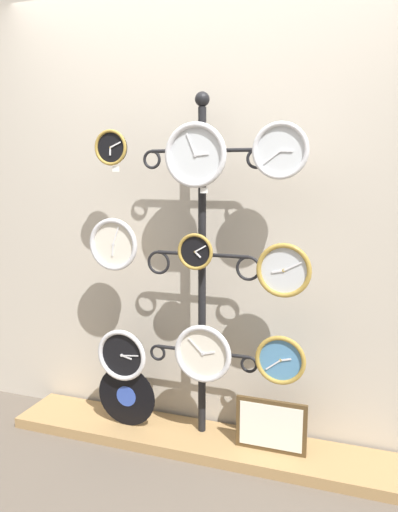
{
  "coord_description": "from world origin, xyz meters",
  "views": [
    {
      "loc": [
        0.85,
        -2.08,
        1.51
      ],
      "look_at": [
        0.0,
        0.36,
        1.07
      ],
      "focal_mm": 35.0,
      "sensor_mm": 36.0,
      "label": 1
    }
  ],
  "objects_px": {
    "clock_top_left": "(111,148)",
    "clock_top_center": "(196,155)",
    "clock_top_right": "(281,151)",
    "clock_middle_left": "(114,244)",
    "clock_bottom_left": "(122,355)",
    "vinyl_record": "(126,396)",
    "display_stand": "(202,324)",
    "clock_bottom_center": "(203,353)",
    "clock_bottom_right": "(280,360)",
    "picture_frame": "(271,426)",
    "clock_middle_right": "(284,270)",
    "clock_middle_center": "(196,252)"
  },
  "relations": [
    {
      "from": "clock_top_left",
      "to": "clock_bottom_center",
      "type": "xyz_separation_m",
      "value": [
        0.52,
        -0.03,
        -1.07
      ]
    },
    {
      "from": "clock_middle_right",
      "to": "vinyl_record",
      "type": "distance_m",
      "value": 1.19
    },
    {
      "from": "clock_top_left",
      "to": "display_stand",
      "type": "bearing_deg",
      "value": 11.27
    },
    {
      "from": "clock_top_center",
      "to": "vinyl_record",
      "type": "height_order",
      "value": "clock_top_center"
    },
    {
      "from": "clock_middle_center",
      "to": "display_stand",
      "type": "bearing_deg",
      "value": 86.33
    },
    {
      "from": "clock_middle_center",
      "to": "clock_middle_right",
      "type": "relative_size",
      "value": 0.71
    },
    {
      "from": "clock_bottom_center",
      "to": "clock_top_right",
      "type": "bearing_deg",
      "value": 5.52
    },
    {
      "from": "clock_top_right",
      "to": "vinyl_record",
      "type": "distance_m",
      "value": 1.61
    },
    {
      "from": "clock_top_center",
      "to": "clock_top_right",
      "type": "relative_size",
      "value": 1.2
    },
    {
      "from": "clock_bottom_center",
      "to": "vinyl_record",
      "type": "distance_m",
      "value": 0.58
    },
    {
      "from": "clock_middle_center",
      "to": "clock_bottom_right",
      "type": "xyz_separation_m",
      "value": [
        0.46,
        -0.02,
        -0.52
      ]
    },
    {
      "from": "clock_middle_right",
      "to": "clock_bottom_left",
      "type": "relative_size",
      "value": 0.92
    },
    {
      "from": "clock_top_left",
      "to": "clock_top_center",
      "type": "height_order",
      "value": "clock_top_center"
    },
    {
      "from": "clock_middle_center",
      "to": "clock_bottom_center",
      "type": "relative_size",
      "value": 0.61
    },
    {
      "from": "clock_middle_left",
      "to": "picture_frame",
      "type": "relative_size",
      "value": 0.78
    },
    {
      "from": "clock_middle_left",
      "to": "clock_bottom_right",
      "type": "height_order",
      "value": "clock_middle_left"
    },
    {
      "from": "clock_top_left",
      "to": "vinyl_record",
      "type": "relative_size",
      "value": 0.53
    },
    {
      "from": "clock_top_left",
      "to": "vinyl_record",
      "type": "height_order",
      "value": "clock_top_left"
    },
    {
      "from": "clock_middle_left",
      "to": "clock_bottom_right",
      "type": "xyz_separation_m",
      "value": [
        0.94,
        -0.02,
        -0.54
      ]
    },
    {
      "from": "clock_bottom_right",
      "to": "picture_frame",
      "type": "bearing_deg",
      "value": 152.45
    },
    {
      "from": "clock_middle_left",
      "to": "clock_bottom_right",
      "type": "distance_m",
      "value": 1.08
    },
    {
      "from": "clock_bottom_left",
      "to": "clock_bottom_right",
      "type": "height_order",
      "value": "clock_bottom_right"
    },
    {
      "from": "display_stand",
      "to": "clock_bottom_right",
      "type": "height_order",
      "value": "display_stand"
    },
    {
      "from": "clock_top_left",
      "to": "clock_top_right",
      "type": "xyz_separation_m",
      "value": [
        0.9,
        0.01,
        -0.03
      ]
    },
    {
      "from": "display_stand",
      "to": "clock_top_left",
      "type": "bearing_deg",
      "value": -168.73
    },
    {
      "from": "clock_middle_right",
      "to": "clock_bottom_left",
      "type": "xyz_separation_m",
      "value": [
        -0.89,
        -0.02,
        -0.54
      ]
    },
    {
      "from": "clock_middle_right",
      "to": "clock_bottom_center",
      "type": "height_order",
      "value": "clock_middle_right"
    },
    {
      "from": "clock_top_right",
      "to": "clock_middle_center",
      "type": "bearing_deg",
      "value": -179.53
    },
    {
      "from": "clock_top_center",
      "to": "clock_bottom_center",
      "type": "bearing_deg",
      "value": -33.53
    },
    {
      "from": "clock_top_center",
      "to": "clock_bottom_right",
      "type": "bearing_deg",
      "value": -2.45
    },
    {
      "from": "clock_bottom_right",
      "to": "picture_frame",
      "type": "height_order",
      "value": "clock_bottom_right"
    },
    {
      "from": "clock_bottom_center",
      "to": "vinyl_record",
      "type": "height_order",
      "value": "clock_bottom_center"
    },
    {
      "from": "clock_top_right",
      "to": "clock_middle_left",
      "type": "height_order",
      "value": "clock_top_right"
    },
    {
      "from": "clock_middle_right",
      "to": "clock_bottom_left",
      "type": "height_order",
      "value": "clock_middle_right"
    },
    {
      "from": "clock_middle_right",
      "to": "picture_frame",
      "type": "height_order",
      "value": "clock_middle_right"
    },
    {
      "from": "clock_top_right",
      "to": "clock_middle_center",
      "type": "relative_size",
      "value": 1.41
    },
    {
      "from": "display_stand",
      "to": "clock_top_left",
      "type": "xyz_separation_m",
      "value": [
        -0.48,
        -0.1,
        0.95
      ]
    },
    {
      "from": "clock_bottom_left",
      "to": "clock_top_left",
      "type": "bearing_deg",
      "value": 161.71
    },
    {
      "from": "clock_top_center",
      "to": "clock_bottom_right",
      "type": "relative_size",
      "value": 1.28
    },
    {
      "from": "display_stand",
      "to": "clock_bottom_center",
      "type": "distance_m",
      "value": 0.18
    },
    {
      "from": "clock_bottom_right",
      "to": "clock_bottom_center",
      "type": "bearing_deg",
      "value": -177.86
    },
    {
      "from": "vinyl_record",
      "to": "display_stand",
      "type": "bearing_deg",
      "value": 11.41
    },
    {
      "from": "clock_top_left",
      "to": "clock_bottom_left",
      "type": "xyz_separation_m",
      "value": [
        0.04,
        -0.01,
        -1.14
      ]
    },
    {
      "from": "clock_middle_center",
      "to": "vinyl_record",
      "type": "distance_m",
      "value": 0.96
    },
    {
      "from": "clock_bottom_left",
      "to": "vinyl_record",
      "type": "xyz_separation_m",
      "value": [
        0.01,
        0.02,
        -0.25
      ]
    },
    {
      "from": "clock_middle_right",
      "to": "clock_middle_center",
      "type": "bearing_deg",
      "value": 179.79
    },
    {
      "from": "clock_top_center",
      "to": "clock_middle_center",
      "type": "bearing_deg",
      "value": -96.81
    },
    {
      "from": "display_stand",
      "to": "clock_top_left",
      "type": "height_order",
      "value": "display_stand"
    },
    {
      "from": "clock_top_right",
      "to": "clock_bottom_right",
      "type": "xyz_separation_m",
      "value": [
        0.03,
        -0.02,
        -1.03
      ]
    },
    {
      "from": "clock_top_right",
      "to": "vinyl_record",
      "type": "height_order",
      "value": "clock_top_right"
    }
  ]
}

